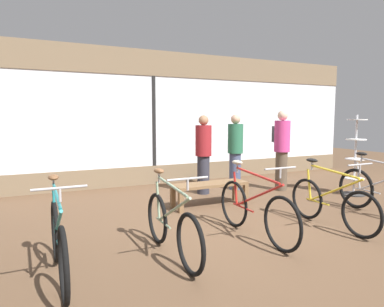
{
  "coord_description": "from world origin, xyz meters",
  "views": [
    {
      "loc": [
        -2.73,
        -4.07,
        1.62
      ],
      "look_at": [
        0.0,
        1.65,
        0.95
      ],
      "focal_mm": 32.0,
      "sensor_mm": 36.0,
      "label": 1
    }
  ],
  "objects_px": {
    "bicycle_center": "(255,209)",
    "bicycle_right": "(331,203)",
    "customer_mid_floor": "(282,147)",
    "bicycle_far_right": "(382,192)",
    "customer_near_rack": "(235,150)",
    "bicycle_far_left": "(59,242)",
    "accessory_rack": "(355,162)",
    "display_bench": "(210,187)",
    "bicycle_left": "(171,226)",
    "customer_by_window": "(203,153)"
  },
  "relations": [
    {
      "from": "bicycle_left",
      "to": "customer_near_rack",
      "type": "relative_size",
      "value": 0.98
    },
    {
      "from": "bicycle_center",
      "to": "customer_near_rack",
      "type": "xyz_separation_m",
      "value": [
        1.46,
        2.77,
        0.5
      ]
    },
    {
      "from": "display_bench",
      "to": "customer_mid_floor",
      "type": "relative_size",
      "value": 0.79
    },
    {
      "from": "bicycle_center",
      "to": "customer_mid_floor",
      "type": "height_order",
      "value": "customer_mid_floor"
    },
    {
      "from": "bicycle_center",
      "to": "display_bench",
      "type": "height_order",
      "value": "bicycle_center"
    },
    {
      "from": "bicycle_far_left",
      "to": "bicycle_far_right",
      "type": "bearing_deg",
      "value": 1.08
    },
    {
      "from": "bicycle_far_right",
      "to": "display_bench",
      "type": "bearing_deg",
      "value": 142.67
    },
    {
      "from": "bicycle_left",
      "to": "customer_near_rack",
      "type": "height_order",
      "value": "customer_near_rack"
    },
    {
      "from": "bicycle_far_left",
      "to": "customer_by_window",
      "type": "relative_size",
      "value": 1.01
    },
    {
      "from": "bicycle_center",
      "to": "customer_near_rack",
      "type": "bearing_deg",
      "value": 62.16
    },
    {
      "from": "bicycle_far_right",
      "to": "bicycle_right",
      "type": "bearing_deg",
      "value": -176.2
    },
    {
      "from": "bicycle_center",
      "to": "customer_near_rack",
      "type": "relative_size",
      "value": 1.05
    },
    {
      "from": "bicycle_center",
      "to": "bicycle_far_right",
      "type": "bearing_deg",
      "value": -1.1
    },
    {
      "from": "accessory_rack",
      "to": "bicycle_left",
      "type": "bearing_deg",
      "value": -164.26
    },
    {
      "from": "bicycle_center",
      "to": "accessory_rack",
      "type": "relative_size",
      "value": 1.06
    },
    {
      "from": "bicycle_far_left",
      "to": "bicycle_center",
      "type": "xyz_separation_m",
      "value": [
        2.49,
        0.14,
        0.0
      ]
    },
    {
      "from": "bicycle_right",
      "to": "display_bench",
      "type": "xyz_separation_m",
      "value": [
        -1.03,
        1.83,
        -0.02
      ]
    },
    {
      "from": "bicycle_left",
      "to": "bicycle_far_right",
      "type": "distance_m",
      "value": 3.79
    },
    {
      "from": "customer_by_window",
      "to": "bicycle_far_left",
      "type": "bearing_deg",
      "value": -137.71
    },
    {
      "from": "bicycle_center",
      "to": "bicycle_right",
      "type": "xyz_separation_m",
      "value": [
        1.27,
        -0.13,
        -0.02
      ]
    },
    {
      "from": "bicycle_left",
      "to": "bicycle_center",
      "type": "xyz_separation_m",
      "value": [
        1.26,
        0.11,
        0.02
      ]
    },
    {
      "from": "bicycle_left",
      "to": "customer_mid_floor",
      "type": "xyz_separation_m",
      "value": [
        3.59,
        2.36,
        0.59
      ]
    },
    {
      "from": "bicycle_far_left",
      "to": "display_bench",
      "type": "distance_m",
      "value": 3.29
    },
    {
      "from": "accessory_rack",
      "to": "bicycle_center",
      "type": "bearing_deg",
      "value": -160.51
    },
    {
      "from": "bicycle_center",
      "to": "bicycle_far_right",
      "type": "relative_size",
      "value": 1.01
    },
    {
      "from": "bicycle_right",
      "to": "customer_mid_floor",
      "type": "relative_size",
      "value": 0.93
    },
    {
      "from": "bicycle_right",
      "to": "customer_near_rack",
      "type": "height_order",
      "value": "customer_near_rack"
    },
    {
      "from": "bicycle_right",
      "to": "bicycle_far_right",
      "type": "distance_m",
      "value": 1.26
    },
    {
      "from": "bicycle_center",
      "to": "display_bench",
      "type": "bearing_deg",
      "value": 82.06
    },
    {
      "from": "bicycle_far_left",
      "to": "bicycle_right",
      "type": "xyz_separation_m",
      "value": [
        3.76,
        0.01,
        -0.02
      ]
    },
    {
      "from": "bicycle_left",
      "to": "bicycle_center",
      "type": "distance_m",
      "value": 1.26
    },
    {
      "from": "bicycle_right",
      "to": "bicycle_center",
      "type": "bearing_deg",
      "value": 174.07
    },
    {
      "from": "bicycle_far_right",
      "to": "customer_near_rack",
      "type": "bearing_deg",
      "value": 110.83
    },
    {
      "from": "bicycle_center",
      "to": "bicycle_far_left",
      "type": "bearing_deg",
      "value": -176.71
    },
    {
      "from": "bicycle_center",
      "to": "customer_by_window",
      "type": "bearing_deg",
      "value": 77.22
    },
    {
      "from": "display_bench",
      "to": "bicycle_left",
      "type": "bearing_deg",
      "value": -129.59
    },
    {
      "from": "display_bench",
      "to": "customer_mid_floor",
      "type": "distance_m",
      "value": 2.25
    },
    {
      "from": "bicycle_far_right",
      "to": "customer_near_rack",
      "type": "height_order",
      "value": "customer_near_rack"
    },
    {
      "from": "accessory_rack",
      "to": "display_bench",
      "type": "height_order",
      "value": "accessory_rack"
    },
    {
      "from": "bicycle_far_right",
      "to": "accessory_rack",
      "type": "distance_m",
      "value": 1.56
    },
    {
      "from": "customer_near_rack",
      "to": "customer_by_window",
      "type": "bearing_deg",
      "value": -173.83
    },
    {
      "from": "bicycle_center",
      "to": "bicycle_right",
      "type": "distance_m",
      "value": 1.28
    },
    {
      "from": "bicycle_far_left",
      "to": "customer_near_rack",
      "type": "bearing_deg",
      "value": 36.37
    },
    {
      "from": "bicycle_left",
      "to": "accessory_rack",
      "type": "xyz_separation_m",
      "value": [
        4.67,
        1.31,
        0.32
      ]
    },
    {
      "from": "bicycle_far_left",
      "to": "bicycle_center",
      "type": "distance_m",
      "value": 2.49
    },
    {
      "from": "bicycle_center",
      "to": "customer_mid_floor",
      "type": "bearing_deg",
      "value": 43.88
    },
    {
      "from": "bicycle_right",
      "to": "bicycle_far_right",
      "type": "relative_size",
      "value": 0.94
    },
    {
      "from": "bicycle_left",
      "to": "customer_by_window",
      "type": "distance_m",
      "value": 3.39
    },
    {
      "from": "bicycle_far_right",
      "to": "customer_mid_floor",
      "type": "relative_size",
      "value": 0.99
    },
    {
      "from": "customer_mid_floor",
      "to": "bicycle_far_left",
      "type": "bearing_deg",
      "value": -153.65
    }
  ]
}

